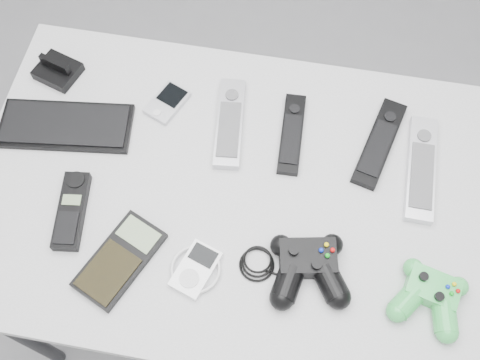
% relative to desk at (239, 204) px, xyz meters
% --- Properties ---
extents(floor, '(3.50, 3.50, 0.00)m').
position_rel_desk_xyz_m(floor, '(0.09, 0.08, -0.70)').
color(floor, slate).
rests_on(floor, ground).
extents(desk, '(1.14, 0.73, 0.76)m').
position_rel_desk_xyz_m(desk, '(0.00, 0.00, 0.00)').
color(desk, '#9B9B9D').
rests_on(desk, floor).
extents(pda_keyboard, '(0.31, 0.16, 0.02)m').
position_rel_desk_xyz_m(pda_keyboard, '(-0.41, 0.09, 0.08)').
color(pda_keyboard, black).
rests_on(pda_keyboard, desk).
extents(dock_bracket, '(0.11, 0.11, 0.05)m').
position_rel_desk_xyz_m(dock_bracket, '(-0.47, 0.23, 0.09)').
color(dock_bracket, black).
rests_on(dock_bracket, desk).
extents(pda, '(0.10, 0.12, 0.02)m').
position_rel_desk_xyz_m(pda, '(-0.20, 0.19, 0.07)').
color(pda, '#A9A9B0').
rests_on(pda, desk).
extents(remote_silver_a, '(0.08, 0.23, 0.02)m').
position_rel_desk_xyz_m(remote_silver_a, '(-0.05, 0.16, 0.08)').
color(remote_silver_a, '#A9A9B0').
rests_on(remote_silver_a, desk).
extents(remote_black_a, '(0.05, 0.20, 0.02)m').
position_rel_desk_xyz_m(remote_black_a, '(0.09, 0.16, 0.08)').
color(remote_black_a, black).
rests_on(remote_black_a, desk).
extents(remote_black_b, '(0.11, 0.23, 0.02)m').
position_rel_desk_xyz_m(remote_black_b, '(0.28, 0.17, 0.08)').
color(remote_black_b, black).
rests_on(remote_black_b, desk).
extents(remote_silver_b, '(0.06, 0.25, 0.03)m').
position_rel_desk_xyz_m(remote_silver_b, '(0.38, 0.12, 0.08)').
color(remote_silver_b, silver).
rests_on(remote_silver_b, desk).
extents(cordless_handset, '(0.08, 0.17, 0.03)m').
position_rel_desk_xyz_m(cordless_handset, '(-0.33, -0.11, 0.08)').
color(cordless_handset, black).
rests_on(cordless_handset, desk).
extents(calculator, '(0.16, 0.21, 0.02)m').
position_rel_desk_xyz_m(calculator, '(-0.20, -0.19, 0.08)').
color(calculator, black).
rests_on(calculator, desk).
extents(mp3_player, '(0.13, 0.13, 0.02)m').
position_rel_desk_xyz_m(mp3_player, '(-0.05, -0.18, 0.08)').
color(mp3_player, white).
rests_on(mp3_player, desk).
extents(controller_black, '(0.29, 0.21, 0.05)m').
position_rel_desk_xyz_m(controller_black, '(0.16, -0.14, 0.09)').
color(controller_black, black).
rests_on(controller_black, desk).
extents(controller_green, '(0.17, 0.18, 0.05)m').
position_rel_desk_xyz_m(controller_green, '(0.40, -0.16, 0.09)').
color(controller_green, green).
rests_on(controller_green, desk).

